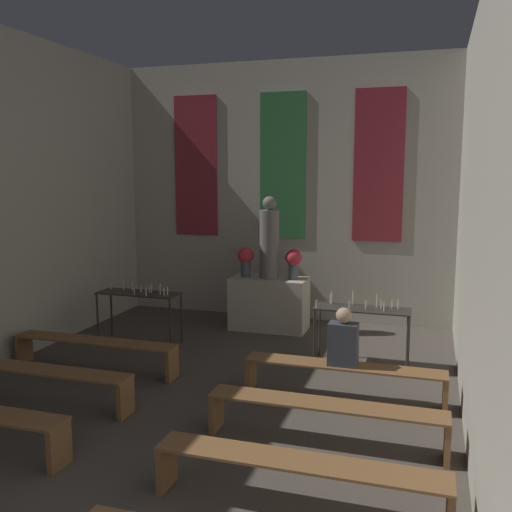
{
  "coord_description": "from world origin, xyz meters",
  "views": [
    {
      "loc": [
        2.78,
        -1.53,
        2.84
      ],
      "look_at": [
        0.0,
        7.36,
        1.46
      ],
      "focal_mm": 40.0,
      "sensor_mm": 36.0,
      "label": 1
    }
  ],
  "objects_px": {
    "statue": "(269,241)",
    "candle_rack_right": "(362,315)",
    "flower_vase_right": "(294,261)",
    "flower_vase_left": "(246,259)",
    "person_seated": "(343,340)",
    "pew_second_right": "(298,472)",
    "pew_back_left": "(94,347)",
    "candle_rack_left": "(139,299)",
    "pew_third_right": "(325,413)",
    "pew_back_right": "(343,373)",
    "pew_third_left": "(37,377)",
    "altar": "(269,304)"
  },
  "relations": [
    {
      "from": "statue",
      "to": "candle_rack_right",
      "type": "xyz_separation_m",
      "value": [
        1.84,
        -1.44,
        -0.87
      ]
    },
    {
      "from": "statue",
      "to": "flower_vase_right",
      "type": "relative_size",
      "value": 2.71
    },
    {
      "from": "flower_vase_left",
      "to": "person_seated",
      "type": "distance_m",
      "value": 3.65
    },
    {
      "from": "candle_rack_right",
      "to": "pew_second_right",
      "type": "bearing_deg",
      "value": -90.74
    },
    {
      "from": "pew_second_right",
      "to": "pew_back_left",
      "type": "bearing_deg",
      "value": 145.21
    },
    {
      "from": "statue",
      "to": "candle_rack_left",
      "type": "xyz_separation_m",
      "value": [
        -1.83,
        -1.44,
        -0.87
      ]
    },
    {
      "from": "pew_back_left",
      "to": "statue",
      "type": "bearing_deg",
      "value": 57.99
    },
    {
      "from": "person_seated",
      "to": "candle_rack_right",
      "type": "bearing_deg",
      "value": 87.54
    },
    {
      "from": "flower_vase_right",
      "to": "pew_second_right",
      "type": "xyz_separation_m",
      "value": [
        1.34,
        -5.34,
        -0.93
      ]
    },
    {
      "from": "pew_third_right",
      "to": "pew_back_right",
      "type": "bearing_deg",
      "value": 90.0
    },
    {
      "from": "statue",
      "to": "pew_second_right",
      "type": "bearing_deg",
      "value": -71.5
    },
    {
      "from": "pew_third_left",
      "to": "pew_back_left",
      "type": "distance_m",
      "value": 1.24
    },
    {
      "from": "altar",
      "to": "candle_rack_left",
      "type": "distance_m",
      "value": 2.35
    },
    {
      "from": "flower_vase_right",
      "to": "person_seated",
      "type": "xyz_separation_m",
      "value": [
        1.33,
        -2.86,
        -0.5
      ]
    },
    {
      "from": "candle_rack_right",
      "to": "flower_vase_left",
      "type": "bearing_deg",
      "value": 147.77
    },
    {
      "from": "pew_back_left",
      "to": "candle_rack_left",
      "type": "bearing_deg",
      "value": 91.96
    },
    {
      "from": "pew_second_right",
      "to": "person_seated",
      "type": "xyz_separation_m",
      "value": [
        -0.01,
        2.48,
        0.43
      ]
    },
    {
      "from": "flower_vase_right",
      "to": "pew_back_left",
      "type": "height_order",
      "value": "flower_vase_right"
    },
    {
      "from": "pew_second_right",
      "to": "pew_third_left",
      "type": "bearing_deg",
      "value": 160.85
    },
    {
      "from": "pew_third_left",
      "to": "flower_vase_right",
      "type": "bearing_deg",
      "value": 61.42
    },
    {
      "from": "pew_third_right",
      "to": "flower_vase_right",
      "type": "bearing_deg",
      "value": 108.11
    },
    {
      "from": "statue",
      "to": "flower_vase_left",
      "type": "height_order",
      "value": "statue"
    },
    {
      "from": "pew_second_right",
      "to": "pew_back_left",
      "type": "distance_m",
      "value": 4.35
    },
    {
      "from": "candle_rack_left",
      "to": "pew_back_right",
      "type": "bearing_deg",
      "value": -21.36
    },
    {
      "from": "altar",
      "to": "candle_rack_right",
      "type": "height_order",
      "value": "candle_rack_right"
    },
    {
      "from": "flower_vase_right",
      "to": "person_seated",
      "type": "bearing_deg",
      "value": -65.05
    },
    {
      "from": "candle_rack_right",
      "to": "pew_third_left",
      "type": "xyz_separation_m",
      "value": [
        -3.62,
        -2.66,
        -0.4
      ]
    },
    {
      "from": "statue",
      "to": "pew_back_left",
      "type": "height_order",
      "value": "statue"
    },
    {
      "from": "pew_third_left",
      "to": "pew_back_left",
      "type": "relative_size",
      "value": 1.0
    },
    {
      "from": "candle_rack_right",
      "to": "pew_second_right",
      "type": "height_order",
      "value": "candle_rack_right"
    },
    {
      "from": "pew_back_right",
      "to": "person_seated",
      "type": "relative_size",
      "value": 3.42
    },
    {
      "from": "flower_vase_right",
      "to": "pew_third_left",
      "type": "distance_m",
      "value": 4.76
    },
    {
      "from": "pew_back_right",
      "to": "pew_third_left",
      "type": "bearing_deg",
      "value": -160.85
    },
    {
      "from": "pew_second_right",
      "to": "person_seated",
      "type": "relative_size",
      "value": 3.42
    },
    {
      "from": "flower_vase_left",
      "to": "candle_rack_left",
      "type": "bearing_deg",
      "value": -133.93
    },
    {
      "from": "flower_vase_left",
      "to": "pew_second_right",
      "type": "relative_size",
      "value": 0.22
    },
    {
      "from": "statue",
      "to": "flower_vase_left",
      "type": "xyz_separation_m",
      "value": [
        -0.45,
        -0.0,
        -0.34
      ]
    },
    {
      "from": "pew_third_right",
      "to": "pew_back_left",
      "type": "bearing_deg",
      "value": 160.85
    },
    {
      "from": "altar",
      "to": "candle_rack_left",
      "type": "relative_size",
      "value": 0.99
    },
    {
      "from": "candle_rack_right",
      "to": "pew_third_left",
      "type": "bearing_deg",
      "value": -143.72
    },
    {
      "from": "altar",
      "to": "person_seated",
      "type": "relative_size",
      "value": 1.88
    },
    {
      "from": "flower_vase_left",
      "to": "pew_second_right",
      "type": "xyz_separation_m",
      "value": [
        2.23,
        -5.34,
        -0.93
      ]
    },
    {
      "from": "altar",
      "to": "pew_back_left",
      "type": "bearing_deg",
      "value": -122.01
    },
    {
      "from": "candle_rack_right",
      "to": "pew_back_left",
      "type": "height_order",
      "value": "candle_rack_right"
    },
    {
      "from": "flower_vase_right",
      "to": "flower_vase_left",
      "type": "bearing_deg",
      "value": 180.0
    },
    {
      "from": "pew_back_right",
      "to": "person_seated",
      "type": "bearing_deg",
      "value": -180.0
    },
    {
      "from": "pew_back_left",
      "to": "person_seated",
      "type": "distance_m",
      "value": 3.59
    },
    {
      "from": "candle_rack_left",
      "to": "pew_back_left",
      "type": "distance_m",
      "value": 1.47
    },
    {
      "from": "altar",
      "to": "pew_second_right",
      "type": "distance_m",
      "value": 5.63
    },
    {
      "from": "pew_third_right",
      "to": "pew_back_left",
      "type": "height_order",
      "value": "same"
    }
  ]
}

